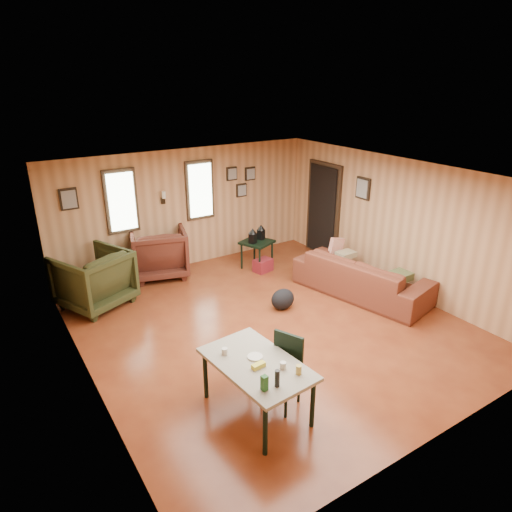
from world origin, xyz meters
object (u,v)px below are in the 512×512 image
(recliner_green, at_px, (93,276))
(dining_table, at_px, (257,367))
(recliner_brown, at_px, (159,250))
(side_table, at_px, (257,240))
(sofa, at_px, (362,270))
(end_table, at_px, (118,271))

(recliner_green, relative_size, dining_table, 0.77)
(recliner_brown, distance_m, recliner_green, 1.54)
(recliner_green, distance_m, side_table, 3.23)
(side_table, xyz_separation_m, dining_table, (-2.34, -3.64, 0.02))
(sofa, height_order, end_table, sofa)
(end_table, bearing_deg, recliner_brown, 18.18)
(side_table, relative_size, dining_table, 0.64)
(end_table, xyz_separation_m, side_table, (2.72, -0.43, 0.21))
(sofa, height_order, recliner_brown, recliner_brown)
(recliner_brown, distance_m, end_table, 0.97)
(side_table, bearing_deg, dining_table, -122.76)
(sofa, bearing_deg, recliner_brown, 31.47)
(recliner_brown, relative_size, end_table, 1.49)
(recliner_brown, xyz_separation_m, recliner_green, (-1.41, -0.60, 0.01))
(recliner_brown, height_order, recliner_green, recliner_green)
(recliner_green, xyz_separation_m, end_table, (0.50, 0.30, -0.14))
(recliner_green, distance_m, end_table, 0.60)
(end_table, xyz_separation_m, dining_table, (0.38, -4.07, 0.22))
(sofa, distance_m, recliner_green, 4.68)
(recliner_brown, height_order, side_table, recliner_brown)
(recliner_green, height_order, side_table, recliner_green)
(sofa, height_order, side_table, sofa)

